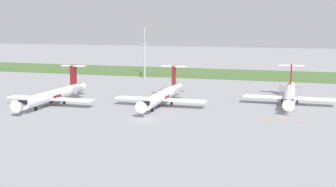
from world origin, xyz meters
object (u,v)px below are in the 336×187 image
Objects in this scene: safety_cone_mid_marker at (284,120)px; safety_cone_rear_marker at (303,122)px; antenna_mast at (145,56)px; regional_jet_third at (290,94)px; regional_jet_second at (162,95)px; regional_jet_nearest at (54,95)px; safety_cone_front_marker at (270,120)px.

safety_cone_rear_marker is (3.77, -0.14, 0.00)m from safety_cone_mid_marker.
safety_cone_mid_marker is at bearing -48.69° from antenna_mast.
antenna_mast reaches higher than regional_jet_third.
safety_cone_rear_marker is at bearing -82.00° from regional_jet_third.
safety_cone_mid_marker is at bearing 177.95° from safety_cone_rear_marker.
antenna_mast is at bearing 114.15° from regional_jet_second.
regional_jet_nearest is 56.17m from safety_cone_mid_marker.
regional_jet_third is 1.59× the size of antenna_mast.
regional_jet_nearest reaches higher than safety_cone_rear_marker.
regional_jet_second is at bearing 158.45° from safety_cone_front_marker.
antenna_mast is (4.85, 54.94, 5.62)m from regional_jet_nearest.
regional_jet_second is 56.36× the size of safety_cone_rear_marker.
regional_jet_nearest reaches higher than safety_cone_front_marker.
safety_cone_front_marker is (48.43, -58.87, -7.88)m from antenna_mast.
safety_cone_front_marker is (53.29, -3.93, -2.26)m from regional_jet_nearest.
safety_cone_front_marker is at bearing -99.16° from regional_jet_third.
antenna_mast reaches higher than safety_cone_rear_marker.
regional_jet_nearest reaches higher than safety_cone_mid_marker.
regional_jet_second is at bearing -159.64° from regional_jet_third.
regional_jet_nearest is 1.00× the size of regional_jet_second.
safety_cone_rear_marker is at bearing 4.39° from safety_cone_front_marker.
regional_jet_third is 56.36× the size of safety_cone_rear_marker.
regional_jet_second is 56.36× the size of safety_cone_front_marker.
regional_jet_second is 53.23m from antenna_mast.
regional_jet_nearest is at bearing -95.05° from antenna_mast.
antenna_mast is (-21.66, 48.30, 5.62)m from regional_jet_second.
safety_cone_rear_marker is at bearing -46.73° from antenna_mast.
regional_jet_third reaches higher than safety_cone_mid_marker.
regional_jet_second reaches higher than safety_cone_rear_marker.
safety_cone_rear_marker is at bearing -3.28° from regional_jet_nearest.
regional_jet_third reaches higher than safety_cone_front_marker.
safety_cone_front_marker is at bearing -21.55° from regional_jet_second.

